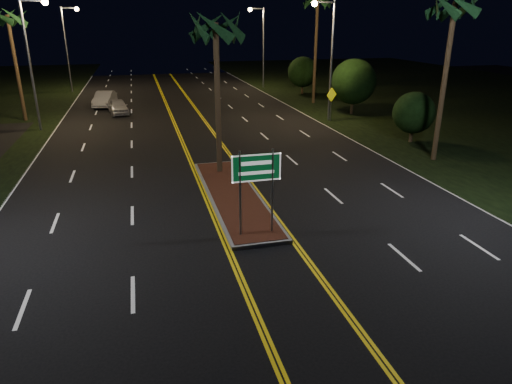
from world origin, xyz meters
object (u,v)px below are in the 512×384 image
object	(u,v)px
car_near	(118,105)
car_far	(105,98)
palm_right_near	(455,7)
shrub_far	(303,72)
highway_sign	(256,176)
palm_right_far	(318,2)
palm_median	(216,27)
streetlight_right_far	(260,38)
warning_sign	(331,99)
streetlight_left_mid	(33,50)
shrub_near	(414,113)
streetlight_left_far	(69,39)
shrub_mid	(354,82)
palm_left_far	(7,18)
median_island	(233,195)
streetlight_right_mid	(328,47)

from	to	relation	value
car_near	car_far	xyz separation A→B (m)	(-1.30, 4.00, 0.08)
palm_right_near	shrub_far	distance (m)	26.69
highway_sign	palm_right_far	distance (m)	30.81
palm_median	palm_right_far	size ratio (longest dim) A/B	0.81
highway_sign	palm_right_near	size ratio (longest dim) A/B	0.34
palm_median	car_far	bearing A→B (deg)	106.93
streetlight_right_far	warning_sign	world-z (taller)	streetlight_right_far
streetlight_right_far	palm_right_near	size ratio (longest dim) A/B	0.97
streetlight_left_mid	car_near	size ratio (longest dim) A/B	2.05
palm_median	palm_right_near	world-z (taller)	palm_right_near
palm_median	shrub_near	distance (m)	14.93
streetlight_left_far	streetlight_right_far	size ratio (longest dim) A/B	1.00
palm_right_far	shrub_far	distance (m)	9.13
shrub_mid	palm_left_far	bearing A→B (deg)	171.51
streetlight_left_far	shrub_far	bearing A→B (deg)	-18.14
palm_right_near	streetlight_right_far	bearing A→B (deg)	93.37
streetlight_right_far	palm_left_far	world-z (taller)	streetlight_right_far
palm_left_far	palm_right_far	world-z (taller)	palm_right_far
palm_right_near	car_far	size ratio (longest dim) A/B	1.90
palm_right_far	warning_sign	distance (m)	11.30
streetlight_left_mid	streetlight_left_far	bearing A→B (deg)	90.00
palm_right_near	streetlight_left_far	bearing A→B (deg)	124.21
median_island	shrub_far	size ratio (longest dim) A/B	2.59
streetlight_right_mid	shrub_far	size ratio (longest dim) A/B	2.27
warning_sign	median_island	bearing A→B (deg)	-151.73
streetlight_left_mid	palm_median	bearing A→B (deg)	-51.83
streetlight_left_mid	palm_right_near	size ratio (longest dim) A/B	0.97
shrub_far	warning_sign	bearing A→B (deg)	-100.97
palm_right_far	car_far	distance (m)	21.56
palm_right_near	car_far	distance (m)	30.97
warning_sign	shrub_near	bearing A→B (deg)	-96.88
palm_right_far	warning_sign	xyz separation A→B (m)	(-1.78, -8.33, -7.42)
streetlight_left_far	car_near	distance (m)	16.57
streetlight_right_far	median_island	bearing A→B (deg)	-106.87
palm_median	palm_right_near	distance (m)	12.55
palm_right_far	streetlight_right_far	bearing A→B (deg)	100.33
streetlight_right_far	palm_left_far	xyz separation A→B (m)	(-23.41, -14.00, 2.09)
palm_median	warning_sign	bearing A→B (deg)	45.37
median_island	streetlight_left_mid	distance (m)	20.80
shrub_mid	car_near	world-z (taller)	shrub_mid
highway_sign	warning_sign	size ratio (longest dim) A/B	1.21
shrub_far	streetlight_right_mid	bearing A→B (deg)	-102.82
shrub_far	median_island	bearing A→B (deg)	-115.45
median_island	streetlight_right_far	bearing A→B (deg)	73.13
streetlight_right_far	palm_median	xyz separation A→B (m)	(-10.61, -31.50, 1.62)
palm_left_far	shrub_near	world-z (taller)	palm_left_far
palm_left_far	palm_right_near	world-z (taller)	palm_right_near
streetlight_left_mid	warning_sign	world-z (taller)	streetlight_left_mid
palm_left_far	palm_median	bearing A→B (deg)	-53.82
highway_sign	streetlight_right_mid	distance (m)	22.18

